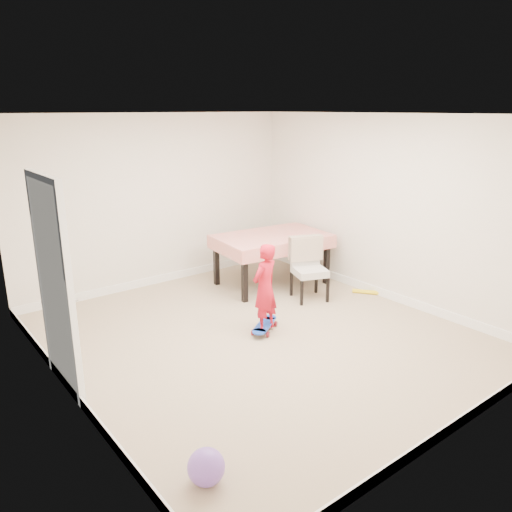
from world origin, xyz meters
TOP-DOWN VIEW (x-y plane):
  - ground at (0.00, 0.00)m, footprint 5.00×5.00m
  - ceiling at (0.00, 0.00)m, footprint 4.50×5.00m
  - wall_back at (0.00, 2.48)m, footprint 4.50×0.04m
  - wall_front at (0.00, -2.48)m, footprint 4.50×0.04m
  - wall_left at (-2.23, 0.00)m, footprint 0.04×5.00m
  - wall_right at (2.23, 0.00)m, footprint 0.04×5.00m
  - door at (-2.22, 0.30)m, footprint 0.11×0.94m
  - baseboard_back at (0.00, 2.49)m, footprint 4.50×0.02m
  - baseboard_front at (0.00, -2.49)m, footprint 4.50×0.02m
  - baseboard_left at (-2.24, 0.00)m, footprint 0.02×5.00m
  - baseboard_right at (2.24, 0.00)m, footprint 0.02×5.00m
  - dining_table at (1.31, 1.36)m, footprint 1.79×1.23m
  - dining_chair at (1.33, 0.53)m, footprint 0.66×0.71m
  - skateboard at (0.14, 0.08)m, footprint 0.63×0.52m
  - child at (0.12, 0.05)m, footprint 0.45×0.36m
  - balloon at (-1.85, -1.70)m, footprint 0.28×0.28m
  - foam_toy at (2.14, 0.15)m, footprint 0.29×0.36m

SIDE VIEW (x-z plane):
  - ground at x=0.00m, z-range 0.00..0.00m
  - foam_toy at x=2.14m, z-range 0.00..0.06m
  - skateboard at x=0.14m, z-range 0.00..0.09m
  - baseboard_back at x=0.00m, z-range 0.00..0.12m
  - baseboard_front at x=0.00m, z-range 0.00..0.12m
  - baseboard_left at x=-2.24m, z-range 0.00..0.12m
  - baseboard_right at x=2.24m, z-range 0.00..0.12m
  - balloon at x=-1.85m, z-range 0.00..0.28m
  - dining_table at x=1.31m, z-range 0.00..0.79m
  - dining_chair at x=1.33m, z-range 0.00..0.90m
  - child at x=0.12m, z-range 0.00..1.09m
  - door at x=-2.22m, z-range -0.03..2.08m
  - wall_back at x=0.00m, z-range 0.00..2.60m
  - wall_front at x=0.00m, z-range 0.00..2.60m
  - wall_left at x=-2.23m, z-range 0.00..2.60m
  - wall_right at x=2.23m, z-range 0.00..2.60m
  - ceiling at x=0.00m, z-range 2.56..2.60m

